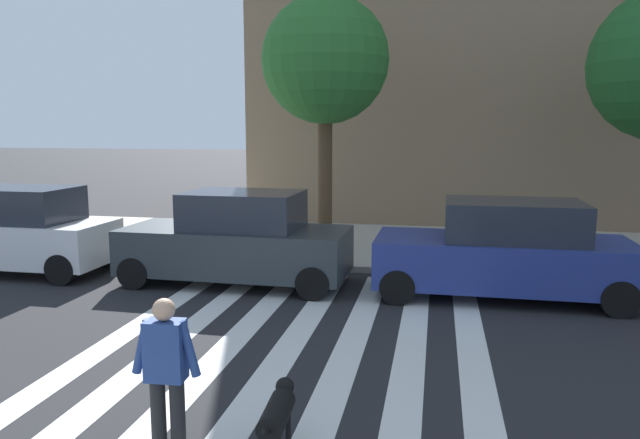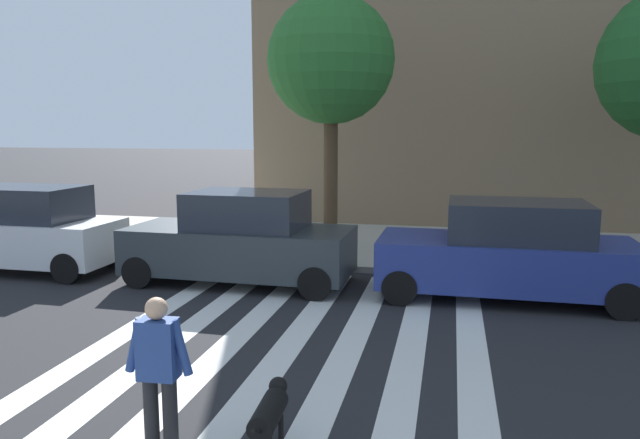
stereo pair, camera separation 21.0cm
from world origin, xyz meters
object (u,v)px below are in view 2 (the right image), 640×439
pedestrian_dog_walker (159,368)px  street_tree_nearest (331,61)px  dog_on_leash (270,412)px  parked_car_near_curb (17,230)px  parked_car_behind_first (241,240)px  parked_car_third_in_line (508,252)px

pedestrian_dog_walker → street_tree_nearest: bearing=91.5°
street_tree_nearest → dog_on_leash: street_tree_nearest is taller
street_tree_nearest → pedestrian_dog_walker: bearing=-88.5°
parked_car_near_curb → pedestrian_dog_walker: size_ratio=2.89×
parked_car_near_curb → parked_car_behind_first: size_ratio=1.00×
parked_car_near_curb → parked_car_third_in_line: (10.79, -0.00, -0.04)m
parked_car_behind_first → dog_on_leash: parked_car_behind_first is taller
parked_car_third_in_line → street_tree_nearest: 6.56m
pedestrian_dog_walker → dog_on_leash: pedestrian_dog_walker is taller
parked_car_near_curb → parked_car_third_in_line: 10.79m
parked_car_behind_first → parked_car_third_in_line: size_ratio=0.99×
parked_car_third_in_line → dog_on_leash: bearing=-113.9°
parked_car_behind_first → parked_car_third_in_line: (5.37, 0.00, -0.02)m
street_tree_nearest → pedestrian_dog_walker: street_tree_nearest is taller
parked_car_third_in_line → dog_on_leash: size_ratio=4.41×
parked_car_third_in_line → pedestrian_dog_walker: bearing=-120.3°
parked_car_third_in_line → street_tree_nearest: street_tree_nearest is taller
parked_car_near_curb → parked_car_third_in_line: bearing=-0.0°
dog_on_leash → parked_car_third_in_line: bearing=66.1°
parked_car_third_in_line → parked_car_behind_first: bearing=-180.0°
parked_car_near_curb → parked_car_behind_first: 5.42m
parked_car_behind_first → pedestrian_dog_walker: 6.77m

